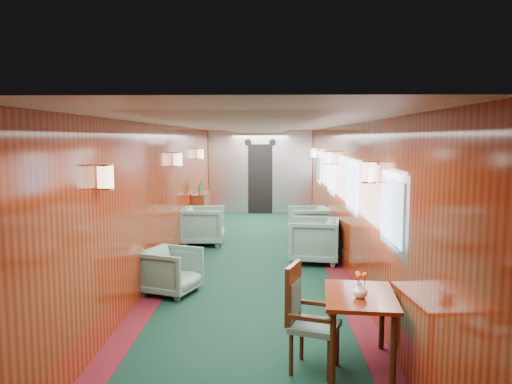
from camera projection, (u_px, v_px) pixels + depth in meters
room at (254, 170)px, 8.47m from camera, size 12.00×12.10×2.40m
bulkhead at (260, 172)px, 14.39m from camera, size 2.98×0.17×2.39m
windows_right at (340, 180)px, 8.70m from camera, size 0.02×8.60×0.80m
wall_sconces at (255, 160)px, 9.01m from camera, size 2.97×7.97×0.25m
dining_table at (360, 306)px, 4.76m from camera, size 0.75×1.00×0.70m
side_chair at (305, 313)px, 4.70m from camera, size 0.56×0.58×1.01m
credenza at (201, 212)px, 11.64m from camera, size 0.32×1.02×1.19m
flower_vase at (360, 290)px, 4.64m from camera, size 0.17×0.17×0.14m
armchair_left_near at (171, 271)px, 7.00m from camera, size 0.91×0.90×0.65m
armchair_left_far at (203, 226)px, 10.24m from camera, size 0.88×0.86×0.78m
armchair_right_near at (314, 240)px, 8.77m from camera, size 0.98×0.96×0.78m
armchair_right_far at (309, 224)px, 10.55m from camera, size 0.88×0.86×0.74m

